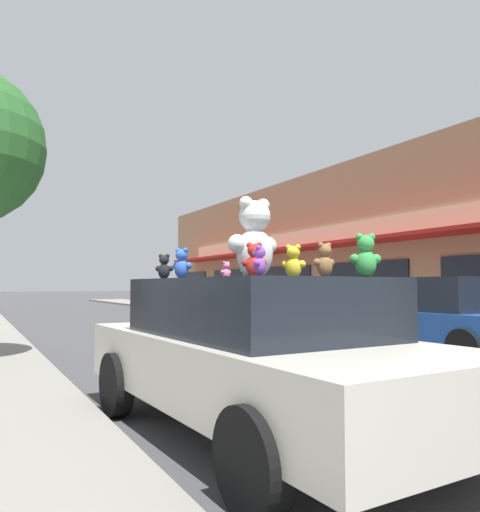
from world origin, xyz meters
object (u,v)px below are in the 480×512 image
(teddy_bear_black, at_px, (164,267))
(parked_car_far_center, at_px, (441,315))
(teddy_bear_green, at_px, (366,256))
(teddy_bear_brown, at_px, (325,260))
(teddy_bear_purple, at_px, (260,261))
(plush_art_car, at_px, (255,351))
(teddy_bear_red, at_px, (254,260))
(teddy_bear_cream, at_px, (248,268))
(teddy_bear_pink, at_px, (226,271))
(teddy_bear_giant, at_px, (254,239))
(teddy_bear_blue, at_px, (182,264))
(teddy_bear_yellow, at_px, (293,262))

(teddy_bear_black, relative_size, parked_car_far_center, 0.07)
(teddy_bear_green, relative_size, teddy_bear_brown, 1.31)
(teddy_bear_purple, xyz_separation_m, parked_car_far_center, (6.88, 4.12, -0.79))
(plush_art_car, bearing_deg, teddy_bear_red, -122.90)
(plush_art_car, relative_size, parked_car_far_center, 1.11)
(teddy_bear_cream, bearing_deg, teddy_bear_pink, -68.27)
(teddy_bear_cream, xyz_separation_m, parked_car_far_center, (5.93, 2.26, -0.81))
(teddy_bear_brown, height_order, teddy_bear_pink, teddy_bear_brown)
(teddy_bear_green, relative_size, teddy_bear_red, 1.23)
(teddy_bear_giant, relative_size, teddy_bear_cream, 3.05)
(plush_art_car, xyz_separation_m, teddy_bear_cream, (0.33, 0.71, 0.85))
(plush_art_car, bearing_deg, teddy_bear_green, -66.19)
(teddy_bear_purple, relative_size, teddy_bear_cream, 0.84)
(parked_car_far_center, bearing_deg, teddy_bear_blue, -160.14)
(teddy_bear_black, distance_m, teddy_bear_cream, 0.97)
(teddy_bear_black, xyz_separation_m, teddy_bear_brown, (0.74, -1.89, 0.01))
(teddy_bear_blue, bearing_deg, parked_car_far_center, -104.11)
(teddy_bear_green, height_order, teddy_bear_blue, teddy_bear_green)
(teddy_bear_giant, relative_size, teddy_bear_blue, 2.55)
(teddy_bear_green, xyz_separation_m, teddy_bear_purple, (-1.14, -0.12, -0.08))
(teddy_bear_brown, distance_m, teddy_bear_yellow, 0.96)
(teddy_bear_purple, relative_size, teddy_bear_red, 0.72)
(teddy_bear_green, height_order, teddy_bear_red, teddy_bear_green)
(teddy_bear_yellow, bearing_deg, teddy_bear_cream, -32.15)
(teddy_bear_purple, distance_m, teddy_bear_yellow, 1.53)
(teddy_bear_purple, height_order, parked_car_far_center, teddy_bear_purple)
(plush_art_car, xyz_separation_m, teddy_bear_red, (-0.30, -0.51, 0.87))
(teddy_bear_pink, bearing_deg, teddy_bear_cream, 94.59)
(teddy_bear_purple, distance_m, teddy_bear_cream, 2.10)
(teddy_bear_red, relative_size, teddy_bear_yellow, 0.88)
(teddy_bear_pink, bearing_deg, teddy_bear_yellow, 85.06)
(teddy_bear_brown, height_order, parked_car_far_center, teddy_bear_brown)
(teddy_bear_black, bearing_deg, plush_art_car, 158.53)
(teddy_bear_pink, bearing_deg, teddy_bear_black, -9.51)
(teddy_bear_black, distance_m, teddy_bear_blue, 0.43)
(plush_art_car, distance_m, teddy_bear_purple, 1.55)
(teddy_bear_green, distance_m, teddy_bear_blue, 1.88)
(teddy_bear_brown, height_order, teddy_bear_cream, teddy_bear_brown)
(teddy_bear_black, bearing_deg, teddy_bear_yellow, 171.76)
(plush_art_car, relative_size, teddy_bear_brown, 16.17)
(teddy_bear_giant, xyz_separation_m, teddy_bear_brown, (0.12, -0.97, -0.25))
(plush_art_car, xyz_separation_m, teddy_bear_blue, (-0.58, 0.50, 0.87))
(teddy_bear_purple, height_order, teddy_bear_cream, teddy_bear_cream)
(teddy_bear_green, bearing_deg, teddy_bear_black, -36.05)
(teddy_bear_giant, height_order, teddy_bear_pink, teddy_bear_giant)
(teddy_bear_pink, xyz_separation_m, teddy_bear_cream, (0.13, -0.32, 0.02))
(plush_art_car, bearing_deg, teddy_bear_blue, 136.65)
(plush_art_car, bearing_deg, teddy_bear_yellow, -9.74)
(teddy_bear_purple, bearing_deg, teddy_bear_pink, -154.76)
(teddy_bear_pink, xyz_separation_m, parked_car_far_center, (6.06, 1.94, -0.79))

